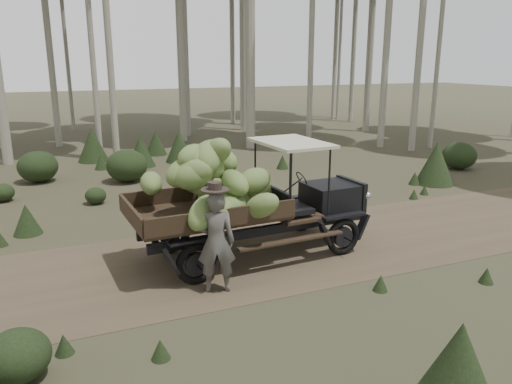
% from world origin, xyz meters
% --- Properties ---
extents(ground, '(120.00, 120.00, 0.00)m').
position_xyz_m(ground, '(0.00, 0.00, 0.00)').
color(ground, '#473D2B').
rests_on(ground, ground).
extents(dirt_track, '(70.00, 4.00, 0.01)m').
position_xyz_m(dirt_track, '(0.00, 0.00, 0.00)').
color(dirt_track, brown).
rests_on(dirt_track, ground).
extents(banana_truck, '(5.20, 2.74, 2.66)m').
position_xyz_m(banana_truck, '(-1.39, -0.05, 1.49)').
color(banana_truck, black).
rests_on(banana_truck, ground).
extents(farmer, '(0.76, 0.61, 1.98)m').
position_xyz_m(farmer, '(-2.16, -1.28, 0.94)').
color(farmer, '#504D49').
rests_on(farmer, ground).
extents(undergrowth, '(23.19, 22.97, 1.39)m').
position_xyz_m(undergrowth, '(-0.88, 1.71, 0.56)').
color(undergrowth, '#233319').
rests_on(undergrowth, ground).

